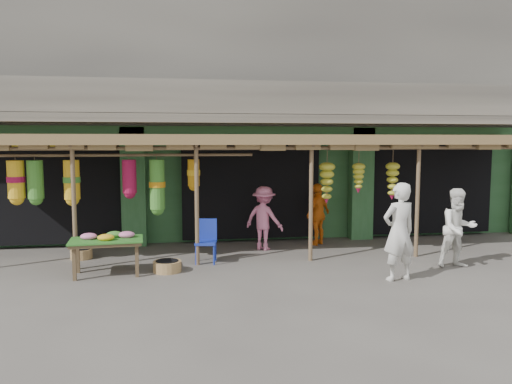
{
  "coord_description": "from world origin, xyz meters",
  "views": [
    {
      "loc": [
        -1.87,
        -10.78,
        2.64
      ],
      "look_at": [
        -0.04,
        1.0,
        1.43
      ],
      "focal_mm": 35.0,
      "sensor_mm": 36.0,
      "label": 1
    }
  ],
  "objects": [
    {
      "name": "basket_mid",
      "position": [
        -2.13,
        -0.68,
        0.11
      ],
      "size": [
        0.59,
        0.59,
        0.22
      ],
      "primitive_type": "cylinder",
      "rotation": [
        0.0,
        0.0,
        -0.04
      ],
      "color": "#A17F48",
      "rests_on": "ground"
    },
    {
      "name": "blue_chair",
      "position": [
        -1.3,
        0.03,
        0.53
      ],
      "size": [
        0.52,
        0.52,
        0.94
      ],
      "rotation": [
        0.0,
        0.0,
        -0.16
      ],
      "color": "#192DA3",
      "rests_on": "ground"
    },
    {
      "name": "awning",
      "position": [
        -0.19,
        0.8,
        2.57
      ],
      "size": [
        14.0,
        2.7,
        2.79
      ],
      "color": "brown",
      "rests_on": "ground"
    },
    {
      "name": "person_front",
      "position": [
        2.24,
        -1.98,
        0.94
      ],
      "size": [
        0.76,
        0.58,
        1.87
      ],
      "primitive_type": "imported",
      "rotation": [
        0.0,
        0.0,
        3.35
      ],
      "color": "silver",
      "rests_on": "ground"
    },
    {
      "name": "person_shopper",
      "position": [
        0.17,
        1.09,
        0.78
      ],
      "size": [
        1.14,
        1.08,
        1.56
      ],
      "primitive_type": "imported",
      "rotation": [
        0.0,
        0.0,
        2.45
      ],
      "color": "pink",
      "rests_on": "ground"
    },
    {
      "name": "flower_table",
      "position": [
        -3.29,
        -0.72,
        0.68
      ],
      "size": [
        1.46,
        0.92,
        0.84
      ],
      "rotation": [
        0.0,
        0.0,
        0.07
      ],
      "color": "brown",
      "rests_on": "ground"
    },
    {
      "name": "basket_right",
      "position": [
        -4.08,
        0.77,
        0.11
      ],
      "size": [
        0.53,
        0.53,
        0.22
      ],
      "primitive_type": "cylinder",
      "rotation": [
        0.0,
        0.0,
        -0.11
      ],
      "color": "#A9784F",
      "rests_on": "ground"
    },
    {
      "name": "person_right",
      "position": [
        3.9,
        -1.25,
        0.83
      ],
      "size": [
        0.82,
        0.64,
        1.67
      ],
      "primitive_type": "imported",
      "rotation": [
        0.0,
        0.0,
        0.01
      ],
      "color": "white",
      "rests_on": "ground"
    },
    {
      "name": "ground",
      "position": [
        0.0,
        0.0,
        0.0
      ],
      "size": [
        80.0,
        80.0,
        0.0
      ],
      "primitive_type": "plane",
      "color": "#514C47",
      "rests_on": "ground"
    },
    {
      "name": "building",
      "position": [
        -0.0,
        4.87,
        3.37
      ],
      "size": [
        16.4,
        6.8,
        7.0
      ],
      "color": "gray",
      "rests_on": "ground"
    },
    {
      "name": "person_vendor",
      "position": [
        1.64,
        1.46,
        0.79
      ],
      "size": [
        0.95,
        0.9,
        1.58
      ],
      "primitive_type": "imported",
      "rotation": [
        0.0,
        0.0,
        3.85
      ],
      "color": "orange",
      "rests_on": "ground"
    }
  ]
}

